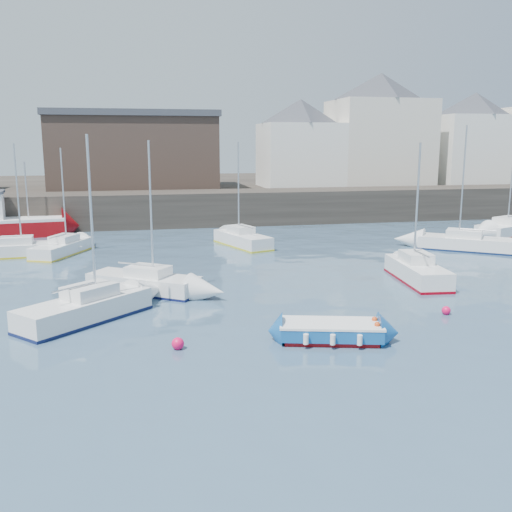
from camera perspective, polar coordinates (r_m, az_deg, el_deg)
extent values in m
plane|color=#2D4760|center=(19.26, 7.61, -11.27)|extent=(220.00, 220.00, 0.00)
cube|color=#28231E|center=(52.40, -5.27, 4.81)|extent=(90.00, 5.00, 3.00)
cube|color=#28231E|center=(70.23, -7.03, 6.32)|extent=(90.00, 32.00, 2.80)
cube|color=beige|center=(64.26, 12.18, 10.98)|extent=(10.00, 8.00, 9.00)
pyramid|color=#3A3D44|center=(64.53, 12.40, 16.22)|extent=(13.36, 13.36, 2.80)
cube|color=white|center=(69.05, 20.81, 9.88)|extent=(9.00, 7.00, 7.50)
pyramid|color=#3A3D44|center=(69.17, 21.11, 14.00)|extent=(11.88, 11.88, 2.45)
cube|color=white|center=(60.69, 4.42, 10.01)|extent=(8.00, 7.00, 6.50)
pyramid|color=#3A3D44|center=(60.76, 4.49, 14.23)|extent=(11.14, 11.14, 2.45)
cube|color=#3D2D26|center=(59.72, -12.10, 10.02)|extent=(16.00, 10.00, 7.00)
cube|color=#3A3D44|center=(59.78, -12.25, 13.66)|extent=(16.40, 10.40, 0.60)
cube|color=maroon|center=(21.89, 7.47, -8.21)|extent=(3.71, 2.26, 0.17)
cube|color=#14559C|center=(21.79, 7.49, -7.41)|extent=(4.05, 2.53, 0.47)
cube|color=white|center=(21.70, 7.51, -6.71)|extent=(4.13, 2.58, 0.09)
cube|color=white|center=(21.76, 7.50, -7.22)|extent=(3.20, 1.87, 0.43)
cube|color=tan|center=(21.73, 7.50, -6.95)|extent=(0.55, 1.16, 0.06)
cylinder|color=white|center=(22.60, 4.85, -6.75)|extent=(0.19, 0.19, 0.38)
cylinder|color=white|center=(20.88, 5.01, -8.28)|extent=(0.19, 0.19, 0.38)
cylinder|color=white|center=(22.65, 7.31, -6.75)|extent=(0.19, 0.19, 0.38)
cylinder|color=white|center=(20.94, 7.68, -8.28)|extent=(0.19, 0.19, 0.38)
cylinder|color=white|center=(22.75, 9.76, -6.75)|extent=(0.19, 0.19, 0.38)
cylinder|color=white|center=(21.05, 10.34, -8.27)|extent=(0.19, 0.19, 0.38)
cube|color=maroon|center=(49.72, -23.64, 2.53)|extent=(9.20, 4.33, 1.22)
cube|color=white|center=(49.62, -23.71, 3.35)|extent=(9.20, 4.33, 0.22)
cylinder|color=silver|center=(49.27, -21.99, 6.16)|extent=(0.11, 0.11, 4.44)
cube|color=white|center=(25.02, -16.71, -5.16)|extent=(5.58, 5.35, 0.96)
cube|color=#0F1741|center=(25.13, -16.66, -6.07)|extent=(5.63, 5.40, 0.13)
cube|color=white|center=(25.00, -16.28, -3.38)|extent=(2.46, 2.42, 0.53)
cylinder|color=silver|center=(24.60, -16.14, 3.76)|extent=(0.11, 0.11, 6.73)
cube|color=white|center=(29.07, -11.16, -2.72)|extent=(5.75, 4.81, 0.86)
cube|color=#0F143E|center=(29.17, -11.13, -3.43)|extent=(5.81, 4.86, 0.11)
cube|color=white|center=(28.76, -10.73, -1.48)|extent=(2.44, 2.28, 0.48)
cylinder|color=silver|center=(28.10, -10.47, 4.57)|extent=(0.10, 0.10, 6.60)
cube|color=white|center=(31.88, 15.82, -1.58)|extent=(2.34, 5.69, 1.00)
cube|color=maroon|center=(31.97, 15.78, -2.33)|extent=(2.36, 5.74, 0.13)
cube|color=white|center=(31.97, 15.72, -0.12)|extent=(1.52, 2.06, 0.55)
cylinder|color=silver|center=(31.80, 15.81, 5.12)|extent=(0.11, 0.11, 6.36)
cube|color=white|center=(42.19, 20.49, 1.15)|extent=(6.56, 5.64, 0.91)
cube|color=#0F1C3F|center=(42.26, 20.46, 0.62)|extent=(6.63, 5.70, 0.12)
cube|color=white|center=(42.10, 20.11, 2.14)|extent=(2.80, 2.65, 0.51)
cylinder|color=silver|center=(41.76, 19.99, 6.98)|extent=(0.10, 0.10, 7.60)
cube|color=white|center=(40.61, -23.13, 0.53)|extent=(5.76, 2.25, 0.84)
cube|color=gold|center=(40.68, -23.09, 0.03)|extent=(5.81, 2.27, 0.11)
cube|color=white|center=(40.48, -22.81, 1.47)|extent=(2.07, 1.51, 0.47)
cylinder|color=silver|center=(40.09, -22.73, 5.72)|extent=(0.09, 0.09, 6.47)
cube|color=white|center=(41.16, -1.35, 1.63)|extent=(3.54, 5.92, 0.92)
cube|color=gold|center=(41.23, -1.35, 1.08)|extent=(3.57, 5.98, 0.12)
cube|color=white|center=(41.28, -1.55, 2.67)|extent=(1.92, 2.30, 0.51)
cylinder|color=silver|center=(41.19, -1.77, 6.83)|extent=(0.10, 0.10, 6.48)
cube|color=white|center=(51.05, 24.23, 2.52)|extent=(7.48, 5.03, 0.92)
cube|color=#980600|center=(51.10, 24.19, 2.07)|extent=(7.56, 5.08, 0.12)
cube|color=white|center=(50.64, 24.09, 3.29)|extent=(2.99, 2.60, 0.51)
cylinder|color=silver|center=(50.01, 24.24, 7.65)|extent=(0.10, 0.10, 8.25)
cube|color=white|center=(40.27, -18.79, 0.73)|extent=(3.84, 5.63, 0.81)
cube|color=yellow|center=(40.33, -18.76, 0.24)|extent=(3.88, 5.69, 0.11)
cube|color=white|center=(40.39, -18.65, 1.68)|extent=(1.97, 2.26, 0.45)
cylinder|color=silver|center=(40.27, -18.71, 5.79)|extent=(0.09, 0.09, 6.22)
sphere|color=#EF0E4F|center=(21.12, -7.81, -9.20)|extent=(0.46, 0.46, 0.46)
sphere|color=#EF0E4F|center=(26.30, 18.46, -5.56)|extent=(0.38, 0.38, 0.38)
sphere|color=#EF0E4F|center=(32.92, -10.13, -1.81)|extent=(0.36, 0.36, 0.36)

